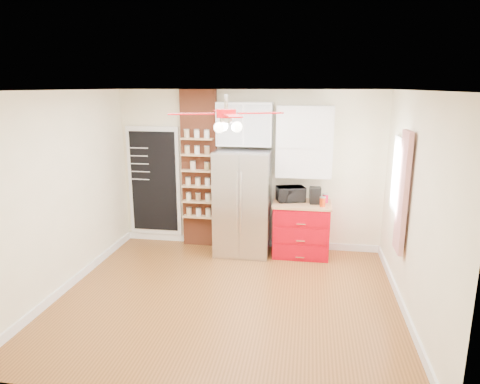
% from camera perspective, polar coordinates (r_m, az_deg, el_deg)
% --- Properties ---
extents(floor, '(4.50, 4.50, 0.00)m').
position_cam_1_polar(floor, '(5.89, -1.65, -13.90)').
color(floor, brown).
rests_on(floor, ground).
extents(ceiling, '(4.50, 4.50, 0.00)m').
position_cam_1_polar(ceiling, '(5.21, -1.87, 13.40)').
color(ceiling, white).
rests_on(ceiling, wall_back).
extents(wall_back, '(4.50, 0.02, 2.70)m').
position_cam_1_polar(wall_back, '(7.31, 1.22, 2.91)').
color(wall_back, '#FFF5CD').
rests_on(wall_back, floor).
extents(wall_front, '(4.50, 0.02, 2.70)m').
position_cam_1_polar(wall_front, '(3.55, -7.97, -9.37)').
color(wall_front, '#FFF5CD').
rests_on(wall_front, floor).
extents(wall_left, '(0.02, 4.00, 2.70)m').
position_cam_1_polar(wall_left, '(6.21, -22.58, -0.15)').
color(wall_left, '#FFF5CD').
rests_on(wall_left, floor).
extents(wall_right, '(0.02, 4.00, 2.70)m').
position_cam_1_polar(wall_right, '(5.44, 22.21, -2.01)').
color(wall_right, '#FFF5CD').
rests_on(wall_right, floor).
extents(chalkboard, '(0.95, 0.05, 1.95)m').
position_cam_1_polar(chalkboard, '(7.75, -11.38, 1.37)').
color(chalkboard, white).
rests_on(chalkboard, wall_back).
extents(brick_pillar, '(0.60, 0.16, 2.70)m').
position_cam_1_polar(brick_pillar, '(7.40, -5.40, 2.98)').
color(brick_pillar, brown).
rests_on(brick_pillar, floor).
extents(fridge, '(0.90, 0.70, 1.75)m').
position_cam_1_polar(fridge, '(7.07, 0.38, -1.43)').
color(fridge, silver).
rests_on(fridge, floor).
extents(upper_glass_cabinet, '(0.90, 0.35, 0.70)m').
position_cam_1_polar(upper_glass_cabinet, '(7.04, 0.65, 9.06)').
color(upper_glass_cabinet, white).
rests_on(upper_glass_cabinet, wall_back).
extents(red_cabinet, '(0.94, 0.64, 0.90)m').
position_cam_1_polar(red_cabinet, '(7.17, 8.15, -4.90)').
color(red_cabinet, '#B4000F').
rests_on(red_cabinet, floor).
extents(upper_shelf_unit, '(0.90, 0.30, 1.15)m').
position_cam_1_polar(upper_shelf_unit, '(7.01, 8.59, 6.63)').
color(upper_shelf_unit, white).
rests_on(upper_shelf_unit, wall_back).
extents(window, '(0.04, 0.75, 1.05)m').
position_cam_1_polar(window, '(6.25, 20.43, 2.00)').
color(window, white).
rests_on(window, wall_right).
extents(curtain, '(0.06, 0.40, 1.55)m').
position_cam_1_polar(curtain, '(5.73, 20.87, -0.08)').
color(curtain, '#AC1816').
rests_on(curtain, wall_right).
extents(ceiling_fan, '(1.40, 1.40, 0.44)m').
position_cam_1_polar(ceiling_fan, '(5.22, -1.84, 10.37)').
color(ceiling_fan, silver).
rests_on(ceiling_fan, ceiling).
extents(toaster_oven, '(0.52, 0.42, 0.25)m').
position_cam_1_polar(toaster_oven, '(7.08, 6.75, -0.27)').
color(toaster_oven, black).
rests_on(toaster_oven, red_cabinet).
extents(coffee_maker, '(0.19, 0.20, 0.27)m').
position_cam_1_polar(coffee_maker, '(7.01, 9.98, -0.44)').
color(coffee_maker, black).
rests_on(coffee_maker, red_cabinet).
extents(canister_left, '(0.12, 0.12, 0.14)m').
position_cam_1_polar(canister_left, '(6.85, 10.95, -1.35)').
color(canister_left, '#BB310A').
rests_on(canister_left, red_cabinet).
extents(canister_right, '(0.12, 0.12, 0.14)m').
position_cam_1_polar(canister_right, '(7.10, 11.30, -0.87)').
color(canister_right, red).
rests_on(canister_right, red_cabinet).
extents(pantry_jar_oats, '(0.10, 0.10, 0.14)m').
position_cam_1_polar(pantry_jar_oats, '(7.27, -6.29, 3.51)').
color(pantry_jar_oats, '#C6B497').
rests_on(pantry_jar_oats, brick_pillar).
extents(pantry_jar_beans, '(0.11, 0.11, 0.13)m').
position_cam_1_polar(pantry_jar_beans, '(7.23, -4.44, 3.43)').
color(pantry_jar_beans, '#947D4B').
rests_on(pantry_jar_beans, brick_pillar).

